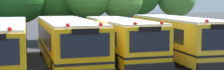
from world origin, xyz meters
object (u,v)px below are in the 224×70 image
at_px(school_bus_0, 2,43).
at_px(school_bus_1, 67,40).
at_px(school_bus_3, 176,36).
at_px(school_bus_2, 120,38).

bearing_deg(school_bus_0, school_bus_1, -177.16).
relative_size(school_bus_0, school_bus_3, 1.17).
xyz_separation_m(school_bus_0, school_bus_2, (6.68, 0.42, -0.00)).
height_order(school_bus_1, school_bus_3, school_bus_3).
bearing_deg(school_bus_2, school_bus_3, 172.47).
relative_size(school_bus_1, school_bus_2, 1.11).
bearing_deg(school_bus_0, school_bus_2, -176.09).
bearing_deg(school_bus_0, school_bus_3, -179.88).
xyz_separation_m(school_bus_2, school_bus_3, (3.44, -0.45, 0.05)).
distance_m(school_bus_1, school_bus_3, 6.69).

